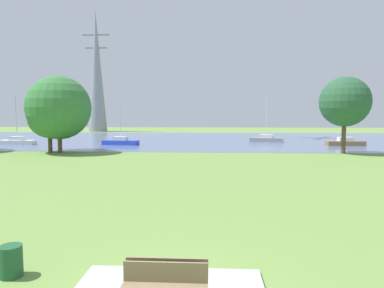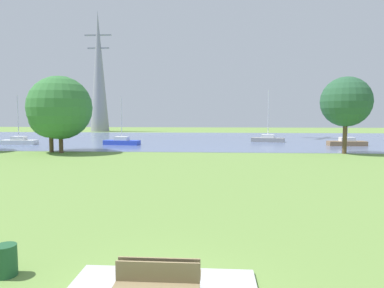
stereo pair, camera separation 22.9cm
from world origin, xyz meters
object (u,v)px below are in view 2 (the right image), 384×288
Objects in this scene: litter_bin at (5,261)px; bench_facing_water at (160,277)px; sailboat_white at (19,141)px; electricity_pylon at (99,72)px; sailboat_gray at (268,139)px; tree_east_far at (50,117)px; sailboat_brown at (347,142)px; tree_mid_shore at (346,102)px; tree_east_near at (60,108)px; sailboat_blue at (122,142)px; tree_west_near at (60,112)px.

bench_facing_water is at bearing -10.89° from litter_bin.
bench_facing_water is at bearing -56.23° from sailboat_white.
bench_facing_water is 80.32m from electricity_pylon.
tree_east_far is at bearing -148.19° from sailboat_gray.
litter_bin is 78.33m from electricity_pylon.
sailboat_white is at bearing -178.71° from sailboat_brown.
litter_bin is at bearing 169.11° from bench_facing_water.
sailboat_gray is (13.12, 43.87, 0.07)m from litter_bin.
tree_mid_shore is at bearing 63.63° from bench_facing_water.
tree_east_near is at bearing 111.83° from litter_bin.
sailboat_blue is 0.81× the size of tree_mid_shore.
sailboat_blue reaches higher than tree_east_far.
tree_east_far is at bearing -45.42° from sailboat_white.
tree_west_near is 0.90× the size of tree_east_near.
sailboat_brown is 58.89m from electricity_pylon.
sailboat_blue is (-11.28, 38.32, -0.01)m from bench_facing_water.
sailboat_blue is at bearing 1.72° from sailboat_white.
tree_east_far is at bearing 161.25° from tree_east_near.
tree_east_far is (-16.43, 28.86, 3.33)m from bench_facing_water.
tree_east_far reaches higher than litter_bin.
litter_bin is 38.21m from sailboat_blue.
tree_east_near reaches higher than sailboat_blue.
tree_west_near is at bearing 62.68° from tree_east_far.
tree_east_near reaches higher than tree_west_near.
tree_mid_shore reaches higher than bench_facing_water.
tree_west_near is 0.92× the size of tree_mid_shore.
tree_west_near is at bearing -39.94° from sailboat_white.
litter_bin is 0.11× the size of tree_west_near.
litter_bin is at bearing -68.17° from tree_east_near.
tree_mid_shore is at bearing -11.72° from sailboat_white.
tree_mid_shore reaches higher than sailboat_brown.
electricity_pylon is (-15.16, 36.27, 13.73)m from sailboat_blue.
bench_facing_water is at bearing -60.34° from tree_east_far.
sailboat_white is at bearing 140.06° from tree_west_near.
electricity_pylon reaches higher than tree_east_far.
bench_facing_water is 2.25× the size of litter_bin.
sailboat_brown is at bearing 68.46° from tree_mid_shore.
sailboat_gray is at bearing 33.85° from tree_east_near.
litter_bin is 0.11× the size of sailboat_brown.
sailboat_white reaches higher than sailboat_blue.
sailboat_blue is 0.85× the size of sailboat_gray.
sailboat_brown reaches higher than tree_west_near.
tree_east_far reaches higher than bench_facing_water.
tree_west_near is 46.90m from electricity_pylon.
bench_facing_water is 0.06× the size of electricity_pylon.
electricity_pylon is (-44.78, 35.71, 13.72)m from sailboat_brown.
tree_west_near is (0.57, 1.10, 0.59)m from tree_east_far.
tree_mid_shore is (31.11, 0.74, 1.58)m from tree_east_far.
tree_mid_shore is at bearing -47.58° from electricity_pylon.
sailboat_brown reaches higher than sailboat_blue.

